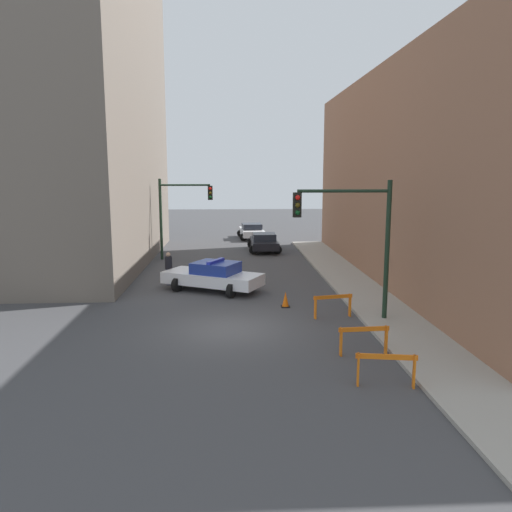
{
  "coord_description": "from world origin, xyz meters",
  "views": [
    {
      "loc": [
        0.05,
        -17.37,
        5.58
      ],
      "look_at": [
        1.39,
        8.13,
        1.3
      ],
      "focal_mm": 35.0,
      "sensor_mm": 36.0,
      "label": 1
    }
  ],
  "objects": [
    {
      "name": "ground_plane",
      "position": [
        0.0,
        0.0,
        0.0
      ],
      "size": [
        120.0,
        120.0,
        0.0
      ],
      "primitive_type": "plane",
      "color": "#424244"
    },
    {
      "name": "sidewalk_right",
      "position": [
        6.2,
        0.0,
        0.06
      ],
      "size": [
        2.4,
        44.0,
        0.12
      ],
      "color": "#9E998E",
      "rests_on": "ground_plane"
    },
    {
      "name": "building_corner_left",
      "position": [
        -12.0,
        14.0,
        9.91
      ],
      "size": [
        14.0,
        20.0,
        19.82
      ],
      "color": "#6B6056",
      "rests_on": "ground_plane"
    },
    {
      "name": "building_right",
      "position": [
        13.4,
        8.0,
        5.4
      ],
      "size": [
        12.0,
        28.0,
        10.8
      ],
      "color": "#93664C",
      "rests_on": "ground_plane"
    },
    {
      "name": "traffic_light_near",
      "position": [
        4.73,
        0.7,
        3.53
      ],
      "size": [
        3.64,
        0.35,
        5.2
      ],
      "color": "black",
      "rests_on": "sidewalk_right"
    },
    {
      "name": "traffic_light_far",
      "position": [
        -3.3,
        14.96,
        3.4
      ],
      "size": [
        3.44,
        0.35,
        5.2
      ],
      "color": "black",
      "rests_on": "ground_plane"
    },
    {
      "name": "police_car",
      "position": [
        -0.77,
        5.94,
        0.72
      ],
      "size": [
        5.02,
        3.83,
        1.52
      ],
      "rotation": [
        0.0,
        0.0,
        1.09
      ],
      "color": "white",
      "rests_on": "ground_plane"
    },
    {
      "name": "parked_car_near",
      "position": [
        2.48,
        17.96,
        0.67
      ],
      "size": [
        2.3,
        4.31,
        1.31
      ],
      "rotation": [
        0.0,
        0.0,
        0.01
      ],
      "color": "black",
      "rests_on": "ground_plane"
    },
    {
      "name": "parked_car_mid",
      "position": [
        1.89,
        24.89,
        0.67
      ],
      "size": [
        2.47,
        4.41,
        1.31
      ],
      "rotation": [
        0.0,
        0.0,
        0.07
      ],
      "color": "silver",
      "rests_on": "ground_plane"
    },
    {
      "name": "pedestrian_crossing",
      "position": [
        -3.04,
        7.36,
        0.86
      ],
      "size": [
        0.51,
        0.51,
        1.66
      ],
      "rotation": [
        0.0,
        0.0,
        3.88
      ],
      "color": "#474C66",
      "rests_on": "ground_plane"
    },
    {
      "name": "barrier_front",
      "position": [
        4.11,
        -5.17,
        0.62
      ],
      "size": [
        1.59,
        0.39,
        0.9
      ],
      "rotation": [
        0.0,
        0.0,
        -0.15
      ],
      "color": "orange",
      "rests_on": "ground_plane"
    },
    {
      "name": "barrier_mid",
      "position": [
        4.14,
        -2.83,
        0.62
      ],
      "size": [
        1.6,
        0.26,
        0.9
      ],
      "rotation": [
        0.0,
        0.0,
        0.07
      ],
      "color": "orange",
      "rests_on": "ground_plane"
    },
    {
      "name": "barrier_back",
      "position": [
        4.02,
        1.22,
        0.62
      ],
      "size": [
        1.58,
        0.45,
        0.9
      ],
      "rotation": [
        0.0,
        0.0,
        0.19
      ],
      "color": "orange",
      "rests_on": "ground_plane"
    },
    {
      "name": "traffic_cone",
      "position": [
        2.35,
        2.86,
        0.32
      ],
      "size": [
        0.36,
        0.36,
        0.66
      ],
      "color": "black",
      "rests_on": "ground_plane"
    }
  ]
}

